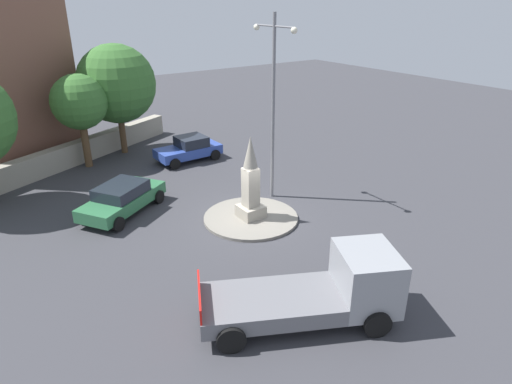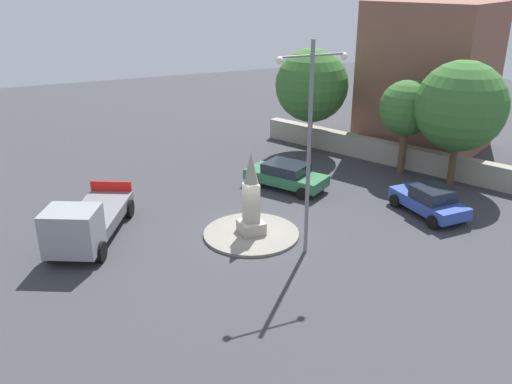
% 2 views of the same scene
% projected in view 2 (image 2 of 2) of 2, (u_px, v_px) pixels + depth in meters
% --- Properties ---
extents(ground_plane, '(80.00, 80.00, 0.00)m').
position_uv_depth(ground_plane, '(251.00, 235.00, 23.98)').
color(ground_plane, '#38383D').
extents(traffic_island, '(4.23, 4.23, 0.13)m').
position_uv_depth(traffic_island, '(251.00, 234.00, 23.95)').
color(traffic_island, gray).
rests_on(traffic_island, ground).
extents(monument, '(1.04, 1.04, 3.72)m').
position_uv_depth(monument, '(251.00, 199.00, 23.32)').
color(monument, '#9E9687').
rests_on(monument, traffic_island).
extents(streetlamp, '(2.94, 0.28, 8.59)m').
position_uv_depth(streetlamp, '(310.00, 134.00, 20.66)').
color(streetlamp, slate).
rests_on(streetlamp, ground).
extents(car_green_far_side, '(3.87, 4.64, 1.40)m').
position_uv_depth(car_green_far_side, '(286.00, 175.00, 28.92)').
color(car_green_far_side, '#2D6B42').
rests_on(car_green_far_side, ground).
extents(car_blue_approaching, '(2.03, 3.90, 1.46)m').
position_uv_depth(car_blue_approaching, '(430.00, 200.00, 25.72)').
color(car_blue_approaching, '#2D479E').
rests_on(car_blue_approaching, ground).
extents(truck_grey_parked_left, '(4.51, 6.25, 2.22)m').
position_uv_depth(truck_grey_parked_left, '(85.00, 223.00, 22.76)').
color(truck_grey_parked_left, gray).
rests_on(truck_grey_parked_left, ground).
extents(stone_boundary_wall, '(8.50, 16.26, 1.31)m').
position_uv_depth(stone_boundary_wall, '(388.00, 153.00, 32.73)').
color(stone_boundary_wall, '#9E9687').
rests_on(stone_boundary_wall, ground).
extents(corner_building, '(8.92, 9.24, 9.20)m').
position_uv_depth(corner_building, '(428.00, 77.00, 34.57)').
color(corner_building, brown).
rests_on(corner_building, ground).
extents(tree_near_wall, '(3.09, 3.09, 5.36)m').
position_uv_depth(tree_near_wall, '(407.00, 109.00, 30.03)').
color(tree_near_wall, brown).
rests_on(tree_near_wall, ground).
extents(tree_mid_cluster, '(4.56, 4.56, 6.53)m').
position_uv_depth(tree_mid_cluster, '(312.00, 85.00, 33.70)').
color(tree_mid_cluster, brown).
rests_on(tree_mid_cluster, ground).
extents(tree_far_corner, '(4.73, 4.73, 6.71)m').
position_uv_depth(tree_far_corner, '(461.00, 106.00, 28.07)').
color(tree_far_corner, brown).
rests_on(tree_far_corner, ground).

